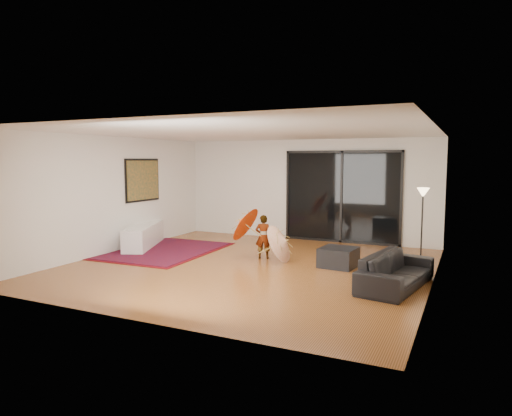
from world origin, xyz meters
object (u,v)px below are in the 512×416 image
Objects in this scene: sofa at (396,271)px; ottoman at (338,257)px; child at (263,237)px; media_console at (144,236)px.

sofa is 2.84× the size of ottoman.
sofa is 3.19m from child.
media_console is 3.23m from child.
ottoman is at bearing -23.35° from media_console.
sofa is at bearing 140.98° from child.
media_console is 2.08× the size of child.
media_console is 1.03× the size of sofa.
sofa is at bearing -39.14° from ottoman.
media_console is at bearing 90.62° from sofa.
media_console is 4.93m from ottoman.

